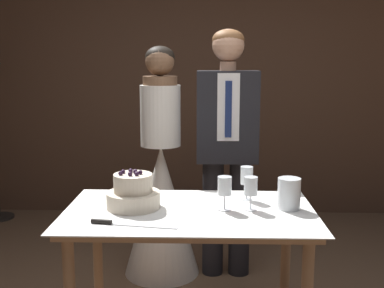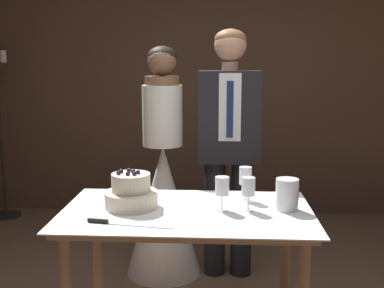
{
  "view_description": "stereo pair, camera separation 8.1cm",
  "coord_description": "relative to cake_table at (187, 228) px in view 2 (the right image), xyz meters",
  "views": [
    {
      "loc": [
        0.05,
        -2.31,
        1.53
      ],
      "look_at": [
        -0.03,
        0.53,
        1.04
      ],
      "focal_mm": 45.0,
      "sensor_mm": 36.0,
      "label": 1
    },
    {
      "loc": [
        0.13,
        -2.3,
        1.53
      ],
      "look_at": [
        -0.03,
        0.53,
        1.04
      ],
      "focal_mm": 45.0,
      "sensor_mm": 36.0,
      "label": 2
    }
  ],
  "objects": [
    {
      "name": "tiered_cake",
      "position": [
        -0.29,
        0.04,
        0.18
      ],
      "size": [
        0.28,
        0.28,
        0.2
      ],
      "color": "beige",
      "rests_on": "cake_table"
    },
    {
      "name": "hurricane_candle",
      "position": [
        0.51,
        0.04,
        0.18
      ],
      "size": [
        0.12,
        0.12,
        0.16
      ],
      "color": "silver",
      "rests_on": "cake_table"
    },
    {
      "name": "wine_glass_near",
      "position": [
        0.18,
        0.01,
        0.22
      ],
      "size": [
        0.07,
        0.07,
        0.18
      ],
      "color": "silver",
      "rests_on": "cake_table"
    },
    {
      "name": "groom",
      "position": [
        0.23,
        0.94,
        0.32
      ],
      "size": [
        0.42,
        0.25,
        1.74
      ],
      "color": "black",
      "rests_on": "ground_plane"
    },
    {
      "name": "cake_table",
      "position": [
        0.0,
        0.0,
        0.0
      ],
      "size": [
        1.28,
        0.77,
        0.77
      ],
      "color": "#8E6B4C",
      "rests_on": "ground_plane"
    },
    {
      "name": "candle_stand",
      "position": [
        -1.94,
        2.11,
        0.16
      ],
      "size": [
        0.28,
        0.28,
        1.64
      ],
      "color": "black",
      "rests_on": "ground_plane"
    },
    {
      "name": "wine_glass_middle",
      "position": [
        0.31,
        0.2,
        0.23
      ],
      "size": [
        0.07,
        0.07,
        0.19
      ],
      "color": "silver",
      "rests_on": "cake_table"
    },
    {
      "name": "bride",
      "position": [
        -0.23,
        0.94,
        -0.08
      ],
      "size": [
        0.54,
        0.54,
        1.63
      ],
      "color": "white",
      "rests_on": "ground_plane"
    },
    {
      "name": "wine_glass_far",
      "position": [
        0.31,
        0.02,
        0.22
      ],
      "size": [
        0.07,
        0.07,
        0.17
      ],
      "color": "silver",
      "rests_on": "cake_table"
    },
    {
      "name": "wall_back",
      "position": [
        0.03,
        2.43,
        0.77
      ],
      "size": [
        5.37,
        0.12,
        2.89
      ],
      "primitive_type": "cube",
      "color": "#513828",
      "rests_on": "ground_plane"
    },
    {
      "name": "cake_knife",
      "position": [
        -0.33,
        -0.23,
        0.11
      ],
      "size": [
        0.42,
        0.09,
        0.02
      ],
      "rotation": [
        0.0,
        0.0,
        -0.16
      ],
      "color": "silver",
      "rests_on": "cake_table"
    }
  ]
}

